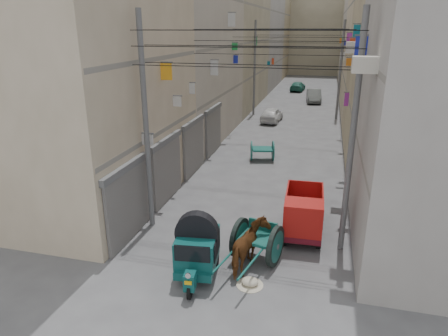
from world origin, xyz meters
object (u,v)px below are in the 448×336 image
(distant_car_green, at_px, (298,86))
(second_cart, at_px, (262,150))
(feed_sack, at_px, (250,282))
(auto_rickshaw, at_px, (197,248))
(tonga_cart, at_px, (257,241))
(horse, at_px, (250,248))
(distant_car_grey, at_px, (314,96))
(distant_car_white, at_px, (272,115))
(mini_truck, at_px, (303,217))

(distant_car_green, bearing_deg, second_cart, 94.38)
(feed_sack, xyz_separation_m, distant_car_green, (-1.82, 40.34, 0.42))
(auto_rickshaw, distance_m, second_cart, 11.93)
(tonga_cart, height_order, horse, horse)
(distant_car_green, bearing_deg, distant_car_grey, 110.50)
(second_cart, distance_m, distant_car_grey, 20.75)
(auto_rickshaw, distance_m, distant_car_green, 40.20)
(auto_rickshaw, height_order, distant_car_grey, auto_rickshaw)
(second_cart, distance_m, feed_sack, 12.18)
(auto_rickshaw, xyz_separation_m, second_cart, (0.09, 11.92, -0.34))
(auto_rickshaw, xyz_separation_m, horse, (1.52, 0.70, -0.18))
(auto_rickshaw, distance_m, distant_car_white, 22.28)
(tonga_cart, relative_size, distant_car_grey, 0.80)
(second_cart, bearing_deg, horse, -96.33)
(tonga_cart, xyz_separation_m, distant_car_grey, (0.49, 31.28, -0.05))
(distant_car_white, xyz_separation_m, distant_car_green, (0.69, 17.94, -0.05))
(second_cart, height_order, distant_car_grey, distant_car_grey)
(distant_car_white, height_order, distant_car_grey, distant_car_grey)
(mini_truck, height_order, feed_sack, mini_truck)
(horse, height_order, distant_car_grey, horse)
(auto_rickshaw, xyz_separation_m, tonga_cart, (1.65, 1.29, -0.25))
(mini_truck, relative_size, distant_car_grey, 0.78)
(auto_rickshaw, height_order, horse, auto_rickshaw)
(distant_car_green, bearing_deg, auto_rickshaw, 94.13)
(distant_car_grey, distance_m, distant_car_green, 7.95)
(mini_truck, relative_size, second_cart, 1.99)
(horse, bearing_deg, distant_car_grey, -82.45)
(second_cart, xyz_separation_m, horse, (1.43, -11.22, 0.16))
(feed_sack, xyz_separation_m, distant_car_white, (-2.51, 22.40, 0.48))
(horse, distance_m, distant_car_white, 21.68)
(feed_sack, xyz_separation_m, horse, (-0.18, 0.85, 0.66))
(second_cart, distance_m, distant_car_green, 28.28)
(distant_car_white, bearing_deg, feed_sack, 100.47)
(distant_car_white, distance_m, distant_car_green, 17.95)
(second_cart, relative_size, horse, 0.84)
(feed_sack, distance_m, horse, 1.09)
(auto_rickshaw, bearing_deg, distant_car_white, 85.01)
(tonga_cart, bearing_deg, distant_car_green, 105.35)
(auto_rickshaw, height_order, tonga_cart, auto_rickshaw)
(horse, xyz_separation_m, distant_car_grey, (0.62, 31.87, -0.13))
(mini_truck, xyz_separation_m, distant_car_grey, (-0.87, 29.33, -0.16))
(auto_rickshaw, height_order, second_cart, auto_rickshaw)
(tonga_cart, height_order, distant_car_grey, tonga_cart)
(second_cart, distance_m, distant_car_white, 10.37)
(auto_rickshaw, bearing_deg, horse, 17.70)
(distant_car_white, bearing_deg, tonga_cart, 100.77)
(distant_car_green, bearing_deg, mini_truck, 98.80)
(mini_truck, relative_size, feed_sack, 6.08)
(mini_truck, relative_size, distant_car_white, 0.88)
(auto_rickshaw, height_order, distant_car_white, auto_rickshaw)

